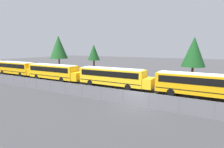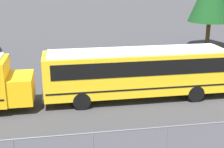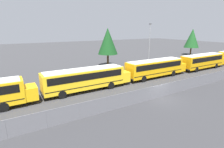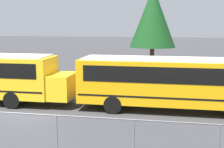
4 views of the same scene
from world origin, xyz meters
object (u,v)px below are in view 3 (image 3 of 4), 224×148
Objects in this scene: school_bus_5 at (203,60)px; tree_3 at (192,38)px; light_pole at (149,44)px; tree_2 at (108,41)px; school_bus_4 at (156,67)px; school_bus_3 at (87,78)px.

tree_3 reaches higher than school_bus_5.
light_pole reaches higher than tree_2.
light_pole is at bearing -42.91° from tree_2.
tree_2 is (-2.40, 12.99, 3.80)m from school_bus_4.
tree_3 is (25.00, 7.17, 0.28)m from light_pole.
tree_2 reaches higher than school_bus_3.
school_bus_4 is 8.63m from light_pole.
tree_2 is (10.88, 13.06, 3.80)m from school_bus_3.
tree_2 is at bearing 139.90° from school_bus_5.
light_pole is 1.10× the size of tree_2.
school_bus_4 is 13.75m from tree_2.
tree_2 is at bearing -178.44° from tree_3.
school_bus_4 is 32.67m from tree_3.
school_bus_5 is 21.07m from tree_2.
school_bus_4 and school_bus_5 have the same top height.
school_bus_3 is 1.48× the size of tree_2.
school_bus_5 is 21.64m from tree_3.
light_pole is at bearing 20.93° from school_bus_3.
light_pole is 1.13× the size of tree_3.
light_pole is (4.38, 6.69, 3.25)m from school_bus_4.
tree_3 is (15.93, 14.21, 3.53)m from school_bus_5.
light_pole is (-9.07, 7.04, 3.25)m from school_bus_5.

